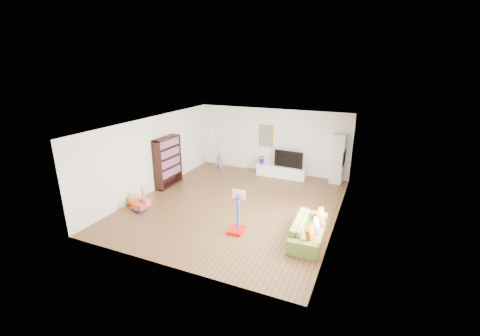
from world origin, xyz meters
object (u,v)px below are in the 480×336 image
at_px(sofa, 309,230).
at_px(basketball_hoop, 236,212).
at_px(bookshelf, 168,162).
at_px(media_console, 281,171).

height_order(sofa, basketball_hoop, basketball_hoop).
bearing_deg(sofa, bookshelf, 70.48).
bearing_deg(basketball_hoop, sofa, 8.83).
height_order(media_console, basketball_hoop, basketball_hoop).
bearing_deg(basketball_hoop, bookshelf, 146.22).
bearing_deg(media_console, basketball_hoop, -87.17).
xyz_separation_m(media_console, bookshelf, (-3.65, -2.66, 0.71)).
relative_size(media_console, sofa, 1.03).
xyz_separation_m(sofa, basketball_hoop, (-1.92, -0.43, 0.32)).
xyz_separation_m(bookshelf, sofa, (5.75, -1.79, -0.66)).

